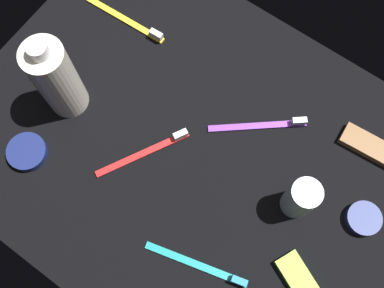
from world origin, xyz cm
name	(u,v)px	position (x,y,z in cm)	size (l,w,h in cm)	color
ground_plane	(192,150)	(0.00, 0.00, -0.60)	(84.00, 64.00, 1.20)	black
bodywash_bottle	(56,79)	(-24.13, -5.38, 9.00)	(7.14, 7.14, 19.71)	silver
deodorant_stick	(301,198)	(20.25, 2.13, 4.91)	(5.03, 5.03, 9.82)	silver
toothbrush_red	(148,151)	(-6.12, -4.89, 0.61)	(9.81, 16.31, 2.10)	red
toothbrush_purple	(264,125)	(8.08, 11.15, 0.61)	(14.72, 12.29, 2.10)	purple
toothbrush_teal	(202,267)	(13.27, -15.78, 0.61)	(17.73, 5.64, 2.10)	teal
toothbrush_yellow	(130,21)	(-25.12, 14.22, 0.61)	(18.04, 2.01, 2.10)	yellow
snack_bar_brown	(369,146)	(25.74, 18.62, 0.75)	(10.40, 4.00, 1.50)	brown
snack_bar_lime	(302,284)	(28.10, -8.64, 0.75)	(10.40, 4.00, 1.50)	#8CD133
cream_tin_left	(363,219)	(31.10, 6.51, 0.89)	(5.94, 5.94, 1.78)	navy
cream_tin_right	(27,152)	(-23.50, -17.63, 0.83)	(7.04, 7.04, 1.67)	navy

